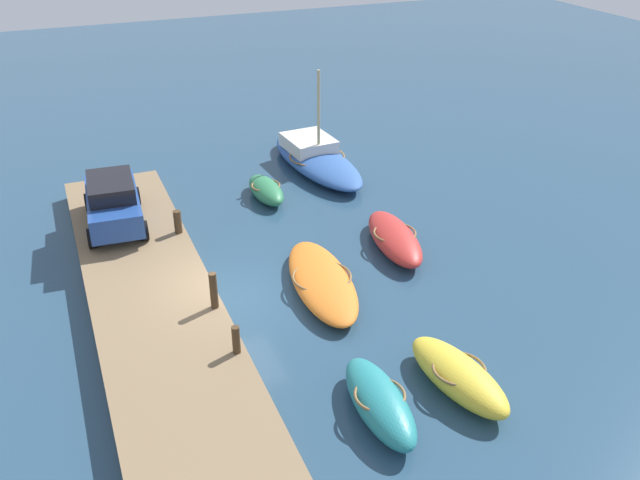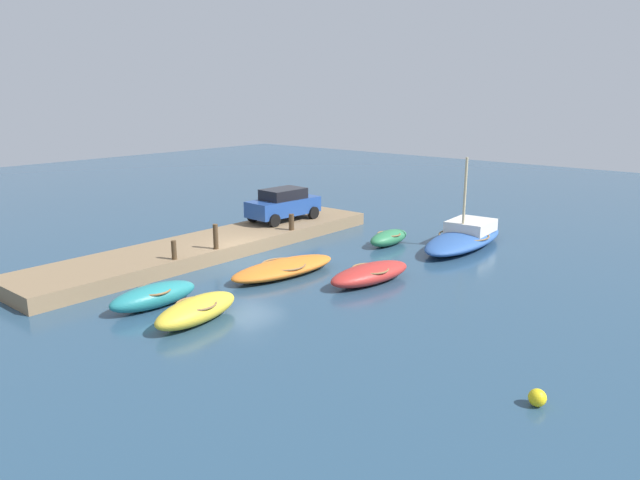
{
  "view_description": "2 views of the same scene",
  "coord_description": "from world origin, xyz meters",
  "px_view_note": "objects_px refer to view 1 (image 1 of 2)",
  "views": [
    {
      "loc": [
        16.28,
        -3.97,
        11.1
      ],
      "look_at": [
        -0.16,
        2.79,
        1.3
      ],
      "focal_mm": 38.21,
      "sensor_mm": 36.0,
      "label": 1
    },
    {
      "loc": [
        16.57,
        18.2,
        7.03
      ],
      "look_at": [
        -1.2,
        3.03,
        1.18
      ],
      "focal_mm": 33.32,
      "sensor_mm": 36.0,
      "label": 2
    }
  ],
  "objects_px": {
    "dinghy_green": "(266,190)",
    "motorboat_orange": "(322,281)",
    "rowboat_yellow": "(458,375)",
    "mooring_post_mid_west": "(214,290)",
    "rowboat_red": "(394,238)",
    "rowboat_teal": "(379,402)",
    "mooring_post_west": "(178,222)",
    "mooring_post_mid_east": "(236,340)",
    "sailboat_blue": "(316,158)",
    "parked_car": "(113,201)"
  },
  "relations": [
    {
      "from": "sailboat_blue",
      "to": "mooring_post_mid_east",
      "type": "bearing_deg",
      "value": -34.4
    },
    {
      "from": "sailboat_blue",
      "to": "motorboat_orange",
      "type": "distance_m",
      "value": 9.33
    },
    {
      "from": "dinghy_green",
      "to": "mooring_post_mid_east",
      "type": "height_order",
      "value": "mooring_post_mid_east"
    },
    {
      "from": "mooring_post_west",
      "to": "parked_car",
      "type": "height_order",
      "value": "parked_car"
    },
    {
      "from": "rowboat_yellow",
      "to": "parked_car",
      "type": "height_order",
      "value": "parked_car"
    },
    {
      "from": "rowboat_red",
      "to": "parked_car",
      "type": "bearing_deg",
      "value": -106.31
    },
    {
      "from": "dinghy_green",
      "to": "sailboat_blue",
      "type": "xyz_separation_m",
      "value": [
        -2.05,
        2.86,
        0.11
      ]
    },
    {
      "from": "dinghy_green",
      "to": "motorboat_orange",
      "type": "height_order",
      "value": "dinghy_green"
    },
    {
      "from": "mooring_post_mid_west",
      "to": "mooring_post_west",
      "type": "bearing_deg",
      "value": 180.0
    },
    {
      "from": "dinghy_green",
      "to": "sailboat_blue",
      "type": "distance_m",
      "value": 3.52
    },
    {
      "from": "motorboat_orange",
      "to": "rowboat_yellow",
      "type": "bearing_deg",
      "value": 21.66
    },
    {
      "from": "dinghy_green",
      "to": "mooring_post_mid_west",
      "type": "bearing_deg",
      "value": -28.73
    },
    {
      "from": "rowboat_yellow",
      "to": "mooring_post_mid_east",
      "type": "bearing_deg",
      "value": -126.6
    },
    {
      "from": "rowboat_red",
      "to": "parked_car",
      "type": "xyz_separation_m",
      "value": [
        -3.98,
        -8.35,
        1.09
      ]
    },
    {
      "from": "rowboat_red",
      "to": "rowboat_yellow",
      "type": "bearing_deg",
      "value": -6.05
    },
    {
      "from": "rowboat_yellow",
      "to": "parked_car",
      "type": "xyz_separation_m",
      "value": [
        -10.71,
        -6.52,
        1.06
      ]
    },
    {
      "from": "mooring_post_mid_west",
      "to": "mooring_post_mid_east",
      "type": "bearing_deg",
      "value": 0.0
    },
    {
      "from": "rowboat_yellow",
      "to": "mooring_post_mid_east",
      "type": "distance_m",
      "value": 5.43
    },
    {
      "from": "rowboat_teal",
      "to": "mooring_post_mid_east",
      "type": "height_order",
      "value": "mooring_post_mid_east"
    },
    {
      "from": "rowboat_red",
      "to": "dinghy_green",
      "type": "height_order",
      "value": "rowboat_red"
    },
    {
      "from": "sailboat_blue",
      "to": "motorboat_orange",
      "type": "xyz_separation_m",
      "value": [
        8.71,
        -3.32,
        -0.16
      ]
    },
    {
      "from": "rowboat_yellow",
      "to": "sailboat_blue",
      "type": "relative_size",
      "value": 0.5
    },
    {
      "from": "sailboat_blue",
      "to": "motorboat_orange",
      "type": "relative_size",
      "value": 1.35
    },
    {
      "from": "rowboat_teal",
      "to": "motorboat_orange",
      "type": "relative_size",
      "value": 0.64
    },
    {
      "from": "parked_car",
      "to": "rowboat_teal",
      "type": "bearing_deg",
      "value": 25.78
    },
    {
      "from": "rowboat_red",
      "to": "mooring_post_mid_west",
      "type": "distance_m",
      "value": 6.88
    },
    {
      "from": "rowboat_red",
      "to": "mooring_post_west",
      "type": "relative_size",
      "value": 5.19
    },
    {
      "from": "rowboat_red",
      "to": "sailboat_blue",
      "type": "xyz_separation_m",
      "value": [
        -7.3,
        0.15,
        0.09
      ]
    },
    {
      "from": "dinghy_green",
      "to": "motorboat_orange",
      "type": "bearing_deg",
      "value": -4.75
    },
    {
      "from": "dinghy_green",
      "to": "rowboat_teal",
      "type": "xyz_separation_m",
      "value": [
        12.07,
        -1.29,
        0.05
      ]
    },
    {
      "from": "sailboat_blue",
      "to": "mooring_post_mid_west",
      "type": "xyz_separation_m",
      "value": [
        9.29,
        -6.7,
        0.68
      ]
    },
    {
      "from": "motorboat_orange",
      "to": "mooring_post_west",
      "type": "relative_size",
      "value": 6.54
    },
    {
      "from": "mooring_post_mid_east",
      "to": "mooring_post_west",
      "type": "bearing_deg",
      "value": 180.0
    },
    {
      "from": "rowboat_yellow",
      "to": "mooring_post_mid_west",
      "type": "xyz_separation_m",
      "value": [
        -4.74,
        -4.71,
        0.74
      ]
    },
    {
      "from": "rowboat_teal",
      "to": "parked_car",
      "type": "height_order",
      "value": "parked_car"
    },
    {
      "from": "rowboat_yellow",
      "to": "rowboat_red",
      "type": "bearing_deg",
      "value": 157.28
    },
    {
      "from": "motorboat_orange",
      "to": "mooring_post_west",
      "type": "height_order",
      "value": "mooring_post_west"
    },
    {
      "from": "dinghy_green",
      "to": "motorboat_orange",
      "type": "xyz_separation_m",
      "value": [
        6.66,
        -0.46,
        -0.06
      ]
    },
    {
      "from": "rowboat_red",
      "to": "rowboat_yellow",
      "type": "relative_size",
      "value": 1.17
    },
    {
      "from": "sailboat_blue",
      "to": "mooring_post_west",
      "type": "xyz_separation_m",
      "value": [
        4.66,
        -6.7,
        0.53
      ]
    },
    {
      "from": "rowboat_teal",
      "to": "rowboat_red",
      "type": "bearing_deg",
      "value": 153.02
    },
    {
      "from": "rowboat_teal",
      "to": "motorboat_orange",
      "type": "bearing_deg",
      "value": 174.69
    },
    {
      "from": "mooring_post_mid_west",
      "to": "parked_car",
      "type": "height_order",
      "value": "parked_car"
    },
    {
      "from": "rowboat_yellow",
      "to": "rowboat_teal",
      "type": "bearing_deg",
      "value": -94.95
    },
    {
      "from": "dinghy_green",
      "to": "mooring_post_mid_west",
      "type": "relative_size",
      "value": 2.51
    },
    {
      "from": "dinghy_green",
      "to": "mooring_post_mid_west",
      "type": "xyz_separation_m",
      "value": [
        7.24,
        -3.84,
        0.78
      ]
    },
    {
      "from": "dinghy_green",
      "to": "parked_car",
      "type": "distance_m",
      "value": 5.89
    },
    {
      "from": "sailboat_blue",
      "to": "mooring_post_mid_east",
      "type": "xyz_separation_m",
      "value": [
        11.4,
        -6.7,
        0.52
      ]
    },
    {
      "from": "rowboat_yellow",
      "to": "mooring_post_mid_west",
      "type": "bearing_deg",
      "value": -142.63
    },
    {
      "from": "motorboat_orange",
      "to": "mooring_post_mid_west",
      "type": "xyz_separation_m",
      "value": [
        0.58,
        -3.38,
        0.84
      ]
    }
  ]
}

